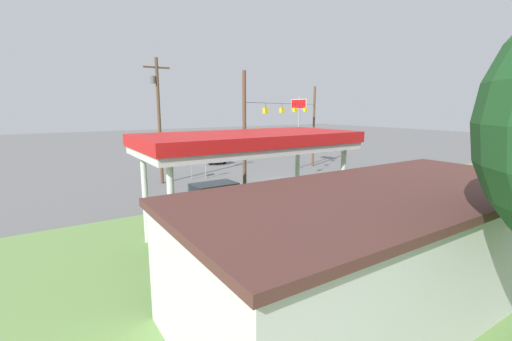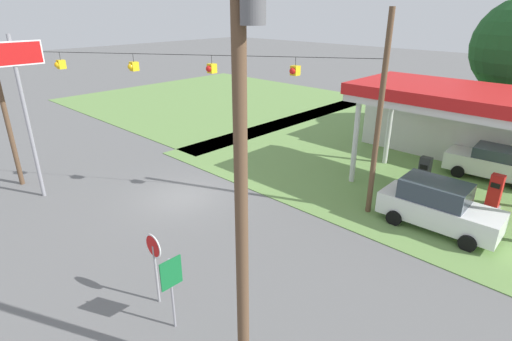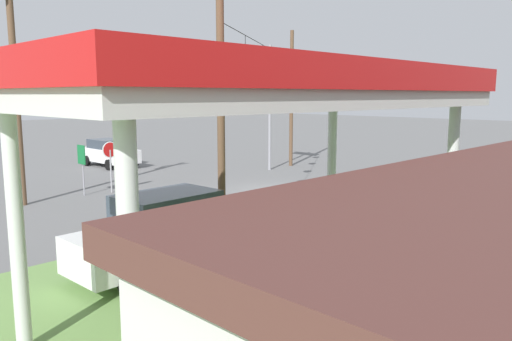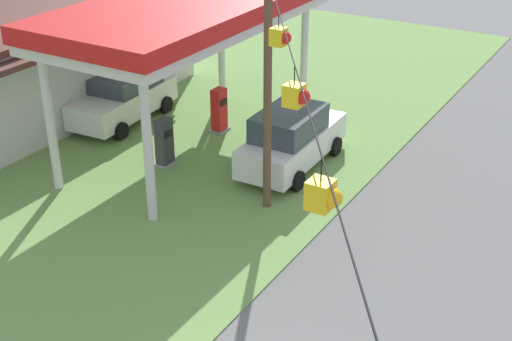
{
  "view_description": "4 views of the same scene",
  "coord_description": "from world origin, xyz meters",
  "px_view_note": "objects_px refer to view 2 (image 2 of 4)",
  "views": [
    {
      "loc": [
        18.86,
        23.89,
        6.6
      ],
      "look_at": [
        5.22,
        2.8,
        1.95
      ],
      "focal_mm": 24.0,
      "sensor_mm": 36.0,
      "label": 1
    },
    {
      "loc": [
        15.1,
        -10.47,
        8.86
      ],
      "look_at": [
        3.41,
        1.78,
        1.87
      ],
      "focal_mm": 28.0,
      "sensor_mm": 36.0,
      "label": 2
    },
    {
      "loc": [
        17.82,
        16.62,
        4.72
      ],
      "look_at": [
        2.1,
        1.19,
        1.37
      ],
      "focal_mm": 35.0,
      "sensor_mm": 36.0,
      "label": 3
    },
    {
      "loc": [
        -8.86,
        -4.44,
        10.78
      ],
      "look_at": [
        4.46,
        3.54,
        2.95
      ],
      "focal_mm": 50.0,
      "sensor_mm": 36.0,
      "label": 4
    }
  ],
  "objects_px": {
    "fuel_pump_near": "(424,173)",
    "stop_sign_overhead": "(20,85)",
    "fuel_pump_far": "(495,192)",
    "route_sign": "(171,280)",
    "car_at_pumps_rear": "(495,163)",
    "car_at_pumps_front": "(438,206)",
    "utility_pole_main": "(242,166)",
    "gas_station_store": "(492,126)",
    "stop_sign_roadside": "(154,254)",
    "gas_station_canopy": "(475,102)"
  },
  "relations": [
    {
      "from": "car_at_pumps_rear",
      "to": "utility_pole_main",
      "type": "relative_size",
      "value": 0.46
    },
    {
      "from": "gas_station_store",
      "to": "route_sign",
      "type": "distance_m",
      "value": 22.49
    },
    {
      "from": "fuel_pump_far",
      "to": "utility_pole_main",
      "type": "distance_m",
      "value": 15.72
    },
    {
      "from": "gas_station_canopy",
      "to": "fuel_pump_near",
      "type": "height_order",
      "value": "gas_station_canopy"
    },
    {
      "from": "stop_sign_overhead",
      "to": "utility_pole_main",
      "type": "xyz_separation_m",
      "value": [
        14.96,
        -0.62,
        0.38
      ]
    },
    {
      "from": "car_at_pumps_front",
      "to": "stop_sign_overhead",
      "type": "height_order",
      "value": "stop_sign_overhead"
    },
    {
      "from": "utility_pole_main",
      "to": "fuel_pump_far",
      "type": "bearing_deg",
      "value": 83.36
    },
    {
      "from": "gas_station_canopy",
      "to": "car_at_pumps_front",
      "type": "xyz_separation_m",
      "value": [
        0.41,
        -3.73,
        -3.78
      ]
    },
    {
      "from": "fuel_pump_near",
      "to": "stop_sign_overhead",
      "type": "bearing_deg",
      "value": -133.34
    },
    {
      "from": "car_at_pumps_rear",
      "to": "route_sign",
      "type": "height_order",
      "value": "route_sign"
    },
    {
      "from": "gas_station_canopy",
      "to": "fuel_pump_near",
      "type": "bearing_deg",
      "value": -179.95
    },
    {
      "from": "gas_station_canopy",
      "to": "gas_station_store",
      "type": "distance_m",
      "value": 8.08
    },
    {
      "from": "stop_sign_overhead",
      "to": "car_at_pumps_rear",
      "type": "bearing_deg",
      "value": 48.73
    },
    {
      "from": "utility_pole_main",
      "to": "car_at_pumps_front",
      "type": "bearing_deg",
      "value": 87.59
    },
    {
      "from": "stop_sign_overhead",
      "to": "route_sign",
      "type": "xyz_separation_m",
      "value": [
        12.12,
        -0.71,
        -3.85
      ]
    },
    {
      "from": "fuel_pump_near",
      "to": "stop_sign_overhead",
      "type": "height_order",
      "value": "stop_sign_overhead"
    },
    {
      "from": "fuel_pump_far",
      "to": "route_sign",
      "type": "bearing_deg",
      "value": -107.06
    },
    {
      "from": "gas_station_canopy",
      "to": "stop_sign_roadside",
      "type": "height_order",
      "value": "gas_station_canopy"
    },
    {
      "from": "stop_sign_overhead",
      "to": "route_sign",
      "type": "bearing_deg",
      "value": -3.34
    },
    {
      "from": "car_at_pumps_front",
      "to": "car_at_pumps_rear",
      "type": "relative_size",
      "value": 1.0
    },
    {
      "from": "gas_station_store",
      "to": "car_at_pumps_front",
      "type": "height_order",
      "value": "gas_station_store"
    },
    {
      "from": "gas_station_store",
      "to": "utility_pole_main",
      "type": "bearing_deg",
      "value": -88.32
    },
    {
      "from": "car_at_pumps_front",
      "to": "route_sign",
      "type": "relative_size",
      "value": 2.03
    },
    {
      "from": "utility_pole_main",
      "to": "stop_sign_roadside",
      "type": "bearing_deg",
      "value": 177.23
    },
    {
      "from": "car_at_pumps_front",
      "to": "car_at_pumps_rear",
      "type": "bearing_deg",
      "value": 86.38
    },
    {
      "from": "fuel_pump_far",
      "to": "route_sign",
      "type": "height_order",
      "value": "route_sign"
    },
    {
      "from": "car_at_pumps_rear",
      "to": "utility_pole_main",
      "type": "bearing_deg",
      "value": 84.07
    },
    {
      "from": "gas_station_canopy",
      "to": "stop_sign_roadside",
      "type": "bearing_deg",
      "value": -106.09
    },
    {
      "from": "fuel_pump_far",
      "to": "stop_sign_roadside",
      "type": "bearing_deg",
      "value": -111.94
    },
    {
      "from": "fuel_pump_far",
      "to": "utility_pole_main",
      "type": "relative_size",
      "value": 0.16
    },
    {
      "from": "car_at_pumps_front",
      "to": "stop_sign_roadside",
      "type": "bearing_deg",
      "value": -114.65
    },
    {
      "from": "stop_sign_roadside",
      "to": "stop_sign_overhead",
      "type": "bearing_deg",
      "value": -2.2
    },
    {
      "from": "gas_station_canopy",
      "to": "route_sign",
      "type": "distance_m",
      "value": 15.45
    },
    {
      "from": "gas_station_store",
      "to": "car_at_pumps_front",
      "type": "distance_m",
      "value": 11.35
    },
    {
      "from": "fuel_pump_far",
      "to": "utility_pole_main",
      "type": "xyz_separation_m",
      "value": [
        -1.72,
        -14.76,
        5.13
      ]
    },
    {
      "from": "route_sign",
      "to": "stop_sign_overhead",
      "type": "bearing_deg",
      "value": 176.66
    },
    {
      "from": "car_at_pumps_front",
      "to": "car_at_pumps_rear",
      "type": "xyz_separation_m",
      "value": [
        0.26,
        7.46,
        -0.1
      ]
    },
    {
      "from": "gas_station_canopy",
      "to": "fuel_pump_near",
      "type": "distance_m",
      "value": 4.36
    },
    {
      "from": "gas_station_store",
      "to": "car_at_pumps_front",
      "type": "relative_size",
      "value": 2.99
    },
    {
      "from": "fuel_pump_near",
      "to": "fuel_pump_far",
      "type": "distance_m",
      "value": 3.33
    },
    {
      "from": "fuel_pump_far",
      "to": "car_at_pumps_rear",
      "type": "height_order",
      "value": "car_at_pumps_rear"
    },
    {
      "from": "car_at_pumps_front",
      "to": "utility_pole_main",
      "type": "bearing_deg",
      "value": -94.01
    },
    {
      "from": "gas_station_store",
      "to": "route_sign",
      "type": "relative_size",
      "value": 6.05
    },
    {
      "from": "fuel_pump_near",
      "to": "car_at_pumps_front",
      "type": "relative_size",
      "value": 0.35
    },
    {
      "from": "fuel_pump_near",
      "to": "route_sign",
      "type": "distance_m",
      "value": 14.93
    },
    {
      "from": "car_at_pumps_rear",
      "to": "stop_sign_roadside",
      "type": "height_order",
      "value": "stop_sign_roadside"
    },
    {
      "from": "car_at_pumps_rear",
      "to": "route_sign",
      "type": "distance_m",
      "value": 18.93
    },
    {
      "from": "car_at_pumps_rear",
      "to": "route_sign",
      "type": "bearing_deg",
      "value": 75.47
    },
    {
      "from": "fuel_pump_near",
      "to": "route_sign",
      "type": "bearing_deg",
      "value": -94.72
    },
    {
      "from": "gas_station_canopy",
      "to": "gas_station_store",
      "type": "height_order",
      "value": "gas_station_canopy"
    }
  ]
}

